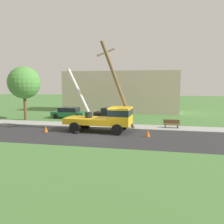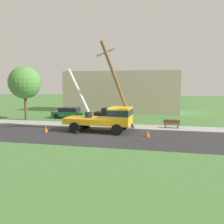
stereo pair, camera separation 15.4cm
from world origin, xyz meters
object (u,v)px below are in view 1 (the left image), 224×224
at_px(parked_sedan_green, 69,113).
at_px(traffic_cone_behind, 46,129).
at_px(parked_sedan_black, 112,113).
at_px(park_bench, 171,124).
at_px(utility_truck, 107,117).
at_px(leaning_utility_pole, 118,86).
at_px(roadside_tree_near, 24,83).
at_px(traffic_cone_ahead, 148,133).

bearing_deg(parked_sedan_green, traffic_cone_behind, -81.73).
relative_size(parked_sedan_black, park_bench, 2.79).
height_order(utility_truck, traffic_cone_behind, utility_truck).
bearing_deg(parked_sedan_black, traffic_cone_behind, -114.35).
distance_m(leaning_utility_pole, park_bench, 6.68).
xyz_separation_m(park_bench, roadside_tree_near, (-17.55, 2.17, 4.12)).
xyz_separation_m(traffic_cone_behind, roadside_tree_near, (-6.02, 6.33, 4.31)).
distance_m(park_bench, roadside_tree_near, 18.16).
bearing_deg(park_bench, roadside_tree_near, 172.94).
height_order(leaning_utility_pole, roadside_tree_near, leaning_utility_pole).
height_order(utility_truck, leaning_utility_pole, leaning_utility_pole).
relative_size(utility_truck, traffic_cone_ahead, 12.06).
bearing_deg(parked_sedan_black, utility_truck, -81.12).
distance_m(leaning_utility_pole, parked_sedan_green, 10.86).
xyz_separation_m(leaning_utility_pole, traffic_cone_behind, (-6.46, -2.08, -4.02)).
relative_size(utility_truck, traffic_cone_behind, 12.06).
bearing_deg(leaning_utility_pole, parked_sedan_black, 106.42).
xyz_separation_m(utility_truck, parked_sedan_black, (-1.29, 8.26, -0.70)).
xyz_separation_m(utility_truck, roadside_tree_near, (-11.60, 5.12, 3.18)).
distance_m(parked_sedan_black, park_bench, 8.98).
bearing_deg(parked_sedan_green, traffic_cone_ahead, -39.22).
bearing_deg(parked_sedan_green, utility_truck, -47.95).
height_order(parked_sedan_green, park_bench, parked_sedan_green).
xyz_separation_m(leaning_utility_pole, parked_sedan_green, (-7.74, 6.72, -3.58)).
bearing_deg(leaning_utility_pole, traffic_cone_ahead, -34.21).
distance_m(traffic_cone_ahead, roadside_tree_near, 17.23).
height_order(traffic_cone_behind, parked_sedan_black, parked_sedan_black).
bearing_deg(roadside_tree_near, park_bench, -7.06).
height_order(utility_truck, park_bench, utility_truck).
xyz_separation_m(traffic_cone_ahead, parked_sedan_green, (-10.72, 8.75, 0.43)).
distance_m(parked_sedan_green, park_bench, 13.62).
height_order(traffic_cone_ahead, park_bench, park_bench).
xyz_separation_m(traffic_cone_ahead, traffic_cone_behind, (-9.44, -0.06, 0.00)).
relative_size(parked_sedan_black, roadside_tree_near, 0.68).
xyz_separation_m(utility_truck, traffic_cone_ahead, (3.86, -1.15, -1.13)).
bearing_deg(traffic_cone_behind, leaning_utility_pole, 17.86).
bearing_deg(traffic_cone_ahead, utility_truck, 163.42).
relative_size(leaning_utility_pole, parked_sedan_black, 1.89).
bearing_deg(traffic_cone_ahead, leaning_utility_pole, 145.79).
distance_m(traffic_cone_behind, roadside_tree_near, 9.74).
height_order(traffic_cone_ahead, parked_sedan_black, parked_sedan_black).
bearing_deg(traffic_cone_ahead, parked_sedan_black, 118.72).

